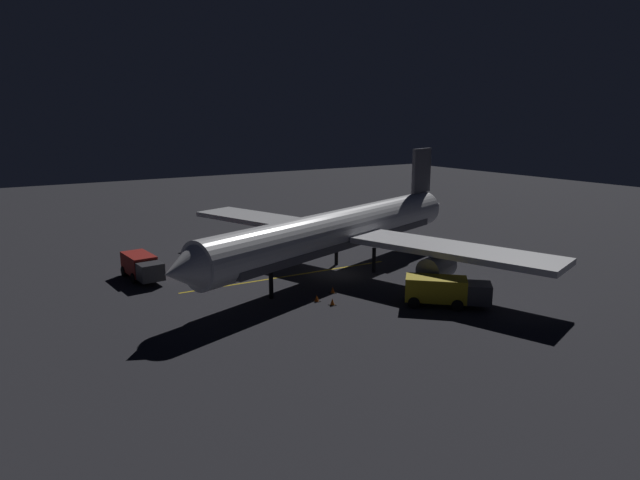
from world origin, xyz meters
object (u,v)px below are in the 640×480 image
catering_truck (444,291)px  traffic_cone_near_left (317,298)px  airliner (343,231)px  ground_crew_worker (209,275)px  traffic_cone_under_wing (218,283)px  traffic_cone_far (333,290)px  traffic_cone_near_right (332,302)px  baggage_truck (142,267)px

catering_truck → traffic_cone_near_left: catering_truck is taller
traffic_cone_near_left → airliner: bearing=-48.7°
ground_crew_worker → traffic_cone_under_wing: ground_crew_worker is taller
traffic_cone_near_left → traffic_cone_under_wing: 9.42m
catering_truck → traffic_cone_far: 9.10m
airliner → ground_crew_worker: airliner is taller
traffic_cone_near_left → traffic_cone_far: (1.03, -2.22, 0.00)m
traffic_cone_under_wing → catering_truck: bearing=-138.1°
catering_truck → traffic_cone_far: size_ratio=10.99×
traffic_cone_near_right → traffic_cone_under_wing: (9.39, 5.56, 0.00)m
traffic_cone_far → baggage_truck: bearing=44.0°
traffic_cone_near_right → traffic_cone_under_wing: bearing=30.6°
catering_truck → baggage_truck: bearing=41.6°
baggage_truck → traffic_cone_near_right: (-15.04, -10.47, -0.90)m
airliner → traffic_cone_near_left: (-5.61, 6.39, -3.74)m
ground_crew_worker → traffic_cone_far: size_ratio=3.16×
baggage_truck → catering_truck: 26.52m
baggage_truck → catering_truck: size_ratio=0.97×
airliner → traffic_cone_near_left: 9.29m
traffic_cone_near_right → traffic_cone_far: bearing=-34.6°
baggage_truck → traffic_cone_far: size_ratio=10.67×
baggage_truck → traffic_cone_far: baggage_truck is taller
ground_crew_worker → traffic_cone_near_left: size_ratio=3.16×
airliner → traffic_cone_under_wing: size_ratio=69.68×
baggage_truck → catering_truck: catering_truck is taller
airliner → traffic_cone_far: airliner is taller
airliner → traffic_cone_under_wing: 12.23m
traffic_cone_under_wing → traffic_cone_far: 10.03m
traffic_cone_near_right → catering_truck: bearing=-123.8°
catering_truck → traffic_cone_under_wing: 19.05m
traffic_cone_near_right → traffic_cone_far: same height
baggage_truck → traffic_cone_near_right: 18.35m
traffic_cone_under_wing → traffic_cone_far: bearing=-133.8°
traffic_cone_under_wing → traffic_cone_far: same height
traffic_cone_under_wing → traffic_cone_far: (-6.95, -7.24, 0.00)m
baggage_truck → catering_truck: (-19.82, -17.62, 0.04)m
traffic_cone_near_right → traffic_cone_far: (2.44, -1.68, 0.00)m
airliner → catering_truck: airliner is taller
traffic_cone_under_wing → traffic_cone_far: size_ratio=1.00×
ground_crew_worker → traffic_cone_near_right: size_ratio=3.16×
airliner → traffic_cone_far: 7.24m
catering_truck → traffic_cone_far: catering_truck is taller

